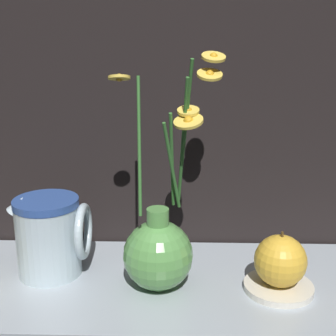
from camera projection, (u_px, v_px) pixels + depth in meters
ground_plane at (172, 287)px, 0.77m from camera, size 6.00×6.00×0.00m
shelf at (172, 284)px, 0.77m from camera, size 0.85×0.29×0.01m
vase_with_flowers at (159, 249)px, 0.73m from camera, size 0.17×0.11×0.37m
ceramic_pitcher at (50, 233)px, 0.77m from camera, size 0.13×0.11×0.14m
saucer_plate at (278, 287)px, 0.74m from camera, size 0.11×0.11×0.01m
orange_fruit at (280, 261)px, 0.73m from camera, size 0.08×0.08×0.09m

